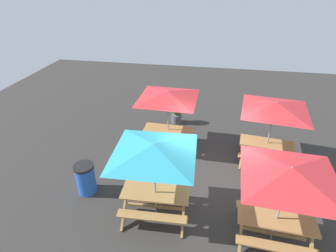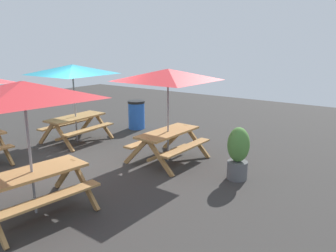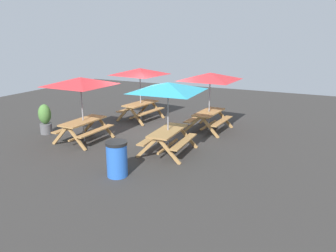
{
  "view_description": "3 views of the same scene",
  "coord_description": "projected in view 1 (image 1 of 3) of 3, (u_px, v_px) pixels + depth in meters",
  "views": [
    {
      "loc": [
        0.19,
        6.43,
        5.76
      ],
      "look_at": [
        1.64,
        -1.79,
        0.9
      ],
      "focal_mm": 28.0,
      "sensor_mm": 36.0,
      "label": 1
    },
    {
      "loc": [
        -4.7,
        -6.4,
        2.86
      ],
      "look_at": [
        1.64,
        -1.79,
        0.9
      ],
      "focal_mm": 35.0,
      "sensor_mm": 36.0,
      "label": 2
    },
    {
      "loc": [
        10.43,
        5.85,
        3.75
      ],
      "look_at": [
        1.41,
        1.46,
        0.9
      ],
      "focal_mm": 35.0,
      "sensor_mm": 36.0,
      "label": 3
    }
  ],
  "objects": [
    {
      "name": "ground_plane",
      "position": [
        209.0,
        183.0,
        8.34
      ],
      "size": [
        24.0,
        24.0,
        0.0
      ],
      "primitive_type": "plane",
      "color": "#33302D",
      "rests_on": "ground"
    },
    {
      "name": "picnic_table_0",
      "position": [
        154.0,
        155.0,
        6.31
      ],
      "size": [
        2.83,
        2.83,
        2.34
      ],
      "rotation": [
        0.0,
        0.0,
        0.04
      ],
      "color": "#A87A44",
      "rests_on": "ground"
    },
    {
      "name": "picnic_table_1",
      "position": [
        168.0,
        99.0,
        9.11
      ],
      "size": [
        2.83,
        2.83,
        2.34
      ],
      "rotation": [
        0.0,
        0.0,
        -0.02
      ],
      "color": "#A87A44",
      "rests_on": "ground"
    },
    {
      "name": "picnic_table_2",
      "position": [
        275.0,
        111.0,
        8.33
      ],
      "size": [
        2.81,
        2.81,
        2.34
      ],
      "rotation": [
        0.0,
        0.0,
        -0.13
      ],
      "color": "#A87A44",
      "rests_on": "ground"
    },
    {
      "name": "picnic_table_3",
      "position": [
        289.0,
        179.0,
        5.57
      ],
      "size": [
        2.82,
        2.82,
        2.34
      ],
      "rotation": [
        0.0,
        0.0,
        -0.06
      ],
      "color": "#A87A44",
      "rests_on": "ground"
    },
    {
      "name": "trash_bin_blue",
      "position": [
        86.0,
        179.0,
        7.78
      ],
      "size": [
        0.59,
        0.59,
        0.98
      ],
      "color": "blue",
      "rests_on": "ground"
    },
    {
      "name": "potted_plant_0",
      "position": [
        177.0,
        111.0,
        11.42
      ],
      "size": [
        0.47,
        0.47,
        1.16
      ],
      "color": "#59595B",
      "rests_on": "ground"
    }
  ]
}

